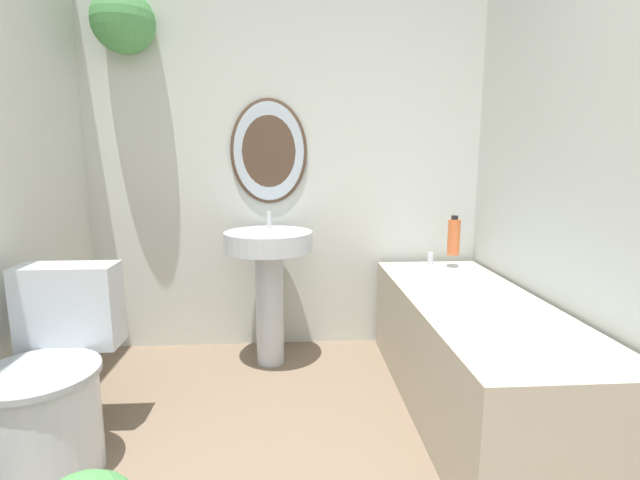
{
  "coord_description": "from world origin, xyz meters",
  "views": [
    {
      "loc": [
        0.01,
        -0.51,
        1.21
      ],
      "look_at": [
        0.14,
        1.49,
        0.85
      ],
      "focal_mm": 26.0,
      "sensor_mm": 36.0,
      "label": 1
    }
  ],
  "objects_px": {
    "toilet": "(50,390)",
    "bathtub": "(473,352)",
    "pedestal_sink": "(269,267)",
    "shampoo_bottle": "(454,236)"
  },
  "relations": [
    {
      "from": "toilet",
      "to": "shampoo_bottle",
      "type": "xyz_separation_m",
      "value": [
        1.93,
        0.95,
        0.43
      ]
    },
    {
      "from": "pedestal_sink",
      "to": "shampoo_bottle",
      "type": "height_order",
      "value": "pedestal_sink"
    },
    {
      "from": "bathtub",
      "to": "shampoo_bottle",
      "type": "xyz_separation_m",
      "value": [
        0.12,
        0.66,
        0.45
      ]
    },
    {
      "from": "pedestal_sink",
      "to": "bathtub",
      "type": "distance_m",
      "value": 1.19
    },
    {
      "from": "pedestal_sink",
      "to": "bathtub",
      "type": "bearing_deg",
      "value": -30.34
    },
    {
      "from": "shampoo_bottle",
      "to": "toilet",
      "type": "bearing_deg",
      "value": -153.75
    },
    {
      "from": "bathtub",
      "to": "pedestal_sink",
      "type": "bearing_deg",
      "value": 149.66
    },
    {
      "from": "toilet",
      "to": "bathtub",
      "type": "height_order",
      "value": "toilet"
    },
    {
      "from": "toilet",
      "to": "shampoo_bottle",
      "type": "height_order",
      "value": "shampoo_bottle"
    },
    {
      "from": "toilet",
      "to": "pedestal_sink",
      "type": "height_order",
      "value": "pedestal_sink"
    }
  ]
}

